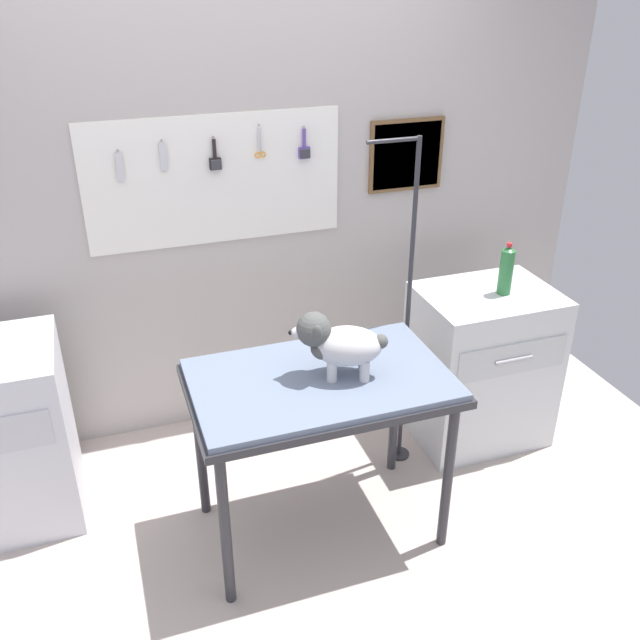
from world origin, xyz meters
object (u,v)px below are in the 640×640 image
Objects in this scene: dog at (338,343)px; grooming_table at (320,393)px; soda_bottle at (506,270)px; cabinet_right at (481,365)px; grooming_arm at (406,324)px.

grooming_table is at bearing 170.40° from dog.
dog is at bearing -158.88° from soda_bottle.
grooming_table is 1.27× the size of cabinet_right.
grooming_arm is at bearing 32.62° from grooming_table.
soda_bottle is (1.03, 0.40, 0.01)m from dog.
cabinet_right is at bearing 6.74° from grooming_arm.
grooming_table is at bearing -160.65° from soda_bottle.
grooming_arm reaches higher than dog.
dog is (0.07, -0.01, 0.23)m from grooming_table.
dog reaches higher than cabinet_right.
grooming_table is 4.05× the size of soda_bottle.
cabinet_right is at bearing 157.62° from soda_bottle.
soda_bottle reaches higher than grooming_table.
grooming_arm is 0.61m from cabinet_right.
dog is 0.45× the size of cabinet_right.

